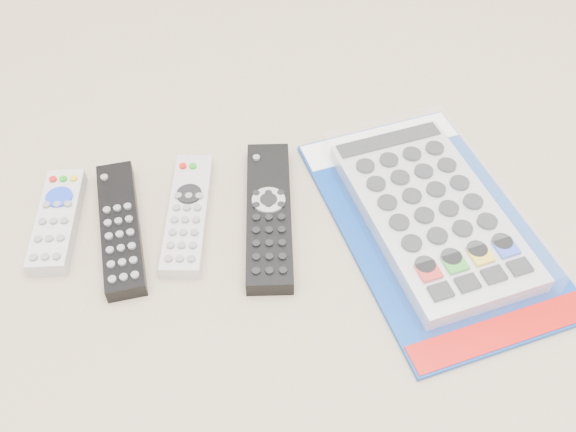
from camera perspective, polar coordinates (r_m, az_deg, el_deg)
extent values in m
plane|color=tan|center=(0.75, -4.72, -1.90)|extent=(5.00, 5.00, 0.00)
cube|color=#AFAFB1|center=(0.80, -19.79, -0.36)|extent=(0.06, 0.15, 0.02)
cylinder|color=blue|center=(0.81, -19.68, 1.61)|extent=(0.04, 0.04, 0.00)
cube|color=black|center=(0.77, -14.68, -0.93)|extent=(0.05, 0.20, 0.02)
cube|color=silver|center=(0.77, -8.87, 0.26)|extent=(0.08, 0.18, 0.02)
cylinder|color=black|center=(0.78, -8.79, 1.97)|extent=(0.04, 0.04, 0.00)
cube|color=black|center=(0.76, -1.71, 0.21)|extent=(0.08, 0.22, 0.02)
cylinder|color=silver|center=(0.76, -1.74, 1.42)|extent=(0.05, 0.05, 0.00)
cube|color=#0D3A94|center=(0.78, 12.62, -0.72)|extent=(0.26, 0.38, 0.01)
cube|color=white|center=(0.86, 8.15, 6.62)|extent=(0.21, 0.08, 0.00)
cube|color=red|center=(0.71, 18.50, -9.69)|extent=(0.21, 0.07, 0.00)
cube|color=silver|center=(0.77, 12.61, 0.22)|extent=(0.19, 0.29, 0.02)
cube|color=white|center=(0.76, 12.73, 0.68)|extent=(0.21, 0.31, 0.04)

